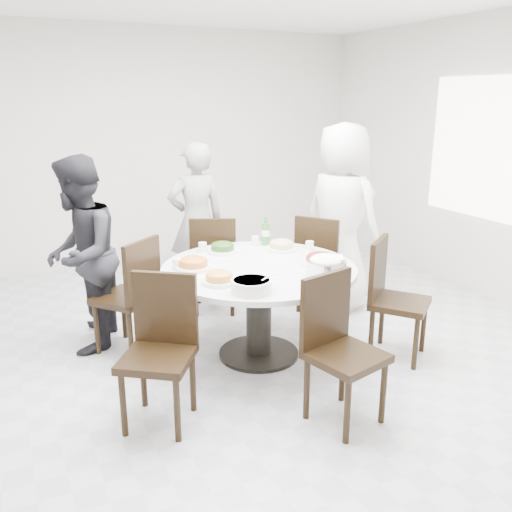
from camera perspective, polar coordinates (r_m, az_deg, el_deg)
name	(u,v)px	position (r m, az deg, el deg)	size (l,w,h in m)	color
floor	(229,361)	(4.36, -2.82, -10.94)	(6.00, 6.00, 0.01)	#BCBDC1
wall_back	(129,149)	(6.77, -13.24, 10.93)	(6.00, 0.01, 2.80)	silver
dining_table	(259,312)	(4.29, 0.29, -5.88)	(1.50, 1.50, 0.75)	silver
chair_ne	(323,263)	(5.22, 7.02, -0.69)	(0.42, 0.42, 0.95)	black
chair_n	(214,263)	(5.19, -4.40, -0.73)	(0.42, 0.42, 0.95)	black
chair_nw	(125,295)	(4.48, -13.63, -4.02)	(0.42, 0.42, 0.95)	black
chair_sw	(157,355)	(3.45, -10.37, -10.20)	(0.42, 0.42, 0.95)	black
chair_s	(347,353)	(3.46, 9.52, -10.04)	(0.42, 0.42, 0.95)	black
chair_se	(400,300)	(4.39, 14.94, -4.53)	(0.42, 0.42, 0.95)	black
diner_right	(341,217)	(5.27, 8.98, 4.05)	(0.87, 0.57, 1.78)	white
diner_middle	(196,221)	(5.51, -6.29, 3.64)	(0.58, 0.38, 1.58)	black
diner_left	(81,255)	(4.53, -17.98, 0.09)	(0.77, 0.60, 1.58)	black
dish_greens	(223,249)	(4.53, -3.55, 0.76)	(0.25, 0.25, 0.06)	white
dish_pale	(281,246)	(4.59, 2.70, 1.03)	(0.26, 0.26, 0.07)	white
dish_orange	(193,264)	(4.12, -6.62, -0.85)	(0.28, 0.28, 0.08)	white
dish_redbrown	(321,260)	(4.21, 6.90, -0.46)	(0.31, 0.31, 0.08)	white
dish_tofu	(219,279)	(3.79, -3.89, -2.44)	(0.24, 0.24, 0.06)	white
rice_bowl	(326,269)	(3.94, 7.40, -1.32)	(0.29, 0.29, 0.12)	silver
soup_bowl	(251,286)	(3.62, -0.49, -3.14)	(0.28, 0.28, 0.08)	white
beverage_bottle	(266,231)	(4.73, 1.02, 2.66)	(0.07, 0.07, 0.25)	#2D712E
tea_cups	(231,242)	(4.70, -2.66, 1.45)	(0.07, 0.07, 0.08)	white
chopsticks	(226,246)	(4.71, -3.18, 1.07)	(0.24, 0.04, 0.01)	tan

